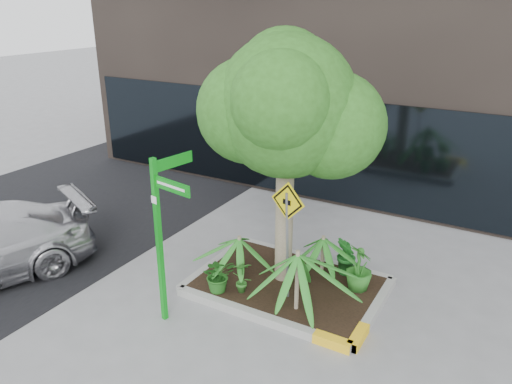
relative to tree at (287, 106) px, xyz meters
The scene contains 13 objects.
ground 3.33m from the tree, 95.91° to the right, with size 80.00×80.00×0.00m, color gray.
asphalt_road 7.34m from the tree, behind, with size 7.00×80.00×0.01m, color black.
planter 3.21m from the tree, 38.59° to the right, with size 3.35×2.36×0.15m.
tree is the anchor object (origin of this frame).
palm_front 2.38m from the tree, 51.11° to the right, with size 1.20×1.20×1.33m.
palm_left 2.54m from the tree, 154.74° to the right, with size 0.89×0.89×0.99m.
palm_back 2.56m from the tree, 41.83° to the left, with size 0.85×0.85×0.94m.
shrub_a 3.09m from the tree, 128.24° to the right, with size 0.57×0.57×0.63m, color #1E5819.
shrub_b 3.05m from the tree, 12.41° to the left, with size 0.47×0.47×0.83m, color #296F21.
shrub_c 2.98m from the tree, 116.21° to the right, with size 0.33×0.33×0.62m, color #2B6E22.
shrub_d 2.99m from the tree, 33.32° to the left, with size 0.43×0.43×0.79m, color #1E6822.
street_sign_post 2.72m from the tree, 121.33° to the right, with size 0.81×0.90×2.77m.
cattle_sign 1.86m from the tree, 59.76° to the right, with size 0.64×0.17×2.11m.
Camera 1 is at (3.57, -6.76, 4.92)m, focal length 35.00 mm.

